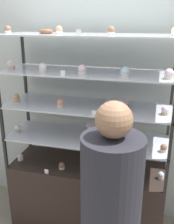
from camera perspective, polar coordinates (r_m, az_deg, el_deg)
name	(u,v)px	position (r m, az deg, el deg)	size (l,w,h in m)	color
back_wall	(97,96)	(2.69, 2.23, 3.47)	(8.00, 0.05, 2.60)	#A8B2AD
display_base	(87,196)	(2.77, 0.00, -17.92)	(1.46, 0.51, 0.72)	black
display_riser_lower	(87,138)	(2.43, 0.00, -5.76)	(1.46, 0.51, 0.30)	black
display_riser_middle	(87,107)	(2.32, 0.00, 1.03)	(1.46, 0.51, 0.30)	black
display_riser_upper	(87,73)	(2.24, 0.00, 8.39)	(1.46, 0.51, 0.30)	black
display_riser_top	(87,36)	(2.20, 0.00, 16.16)	(1.46, 0.51, 0.30)	black
layer_cake_centerpiece	(96,130)	(2.42, 2.00, -3.91)	(0.18, 0.18, 0.12)	#C66660
sheet_cake_frosted	(117,104)	(2.27, 6.48, 1.64)	(0.19, 0.17, 0.06)	#C66660
cupcake_0	(20,157)	(2.72, -14.30, -9.54)	(0.06, 0.06, 0.07)	white
cupcake_1	(62,166)	(2.51, -5.53, -11.58)	(0.06, 0.06, 0.07)	beige
cupcake_2	(109,170)	(2.45, 4.78, -12.44)	(0.06, 0.06, 0.07)	beige
cupcake_3	(161,176)	(2.45, 15.78, -13.16)	(0.06, 0.06, 0.07)	beige
price_tag_0	(47,172)	(2.46, -8.81, -12.69)	(0.04, 0.00, 0.04)	white
cupcake_4	(17,128)	(2.61, -14.89, -3.46)	(0.05, 0.05, 0.07)	#CCB28C
cupcake_5	(164,148)	(2.24, 16.34, -7.60)	(0.05, 0.05, 0.07)	beige
price_tag_1	(141,153)	(2.14, 11.75, -8.83)	(0.04, 0.00, 0.04)	white
cupcake_6	(17,98)	(2.51, -15.08, 2.99)	(0.06, 0.06, 0.07)	#CCB28C
cupcake_7	(60,103)	(2.28, -5.82, 1.88)	(0.06, 0.06, 0.07)	beige
cupcake_8	(165,111)	(2.18, 16.68, 0.30)	(0.06, 0.06, 0.07)	#CCB28C
price_tag_2	(94,113)	(2.06, 1.53, -0.23)	(0.04, 0.00, 0.04)	white
cupcake_9	(11,65)	(2.44, -16.21, 9.80)	(0.07, 0.07, 0.08)	#CCB28C
cupcake_10	(43,68)	(2.23, -9.60, 9.44)	(0.07, 0.07, 0.08)	beige
cupcake_11	(82,70)	(2.12, -1.09, 9.18)	(0.07, 0.07, 0.08)	beige
cupcake_12	(125,72)	(2.04, 8.24, 8.62)	(0.07, 0.07, 0.08)	beige
cupcake_13	(169,74)	(2.03, 17.42, 7.87)	(0.07, 0.07, 0.08)	beige
price_tag_3	(63,73)	(2.06, -5.28, 8.38)	(0.04, 0.00, 0.04)	white
cupcake_14	(8,30)	(2.41, -16.83, 16.78)	(0.05, 0.05, 0.06)	beige
cupcake_15	(59,30)	(2.23, -6.09, 17.31)	(0.05, 0.05, 0.06)	white
cupcake_16	(111,31)	(2.08, 5.30, 17.18)	(0.05, 0.05, 0.06)	beige
price_tag_4	(78,33)	(1.98, -1.86, 16.88)	(0.04, 0.00, 0.04)	white
donut_glazed	(46,31)	(2.33, -8.92, 16.97)	(0.12, 0.12, 0.04)	brown
customer_figure	(110,215)	(1.79, 5.12, -21.45)	(0.38, 0.38, 1.63)	brown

